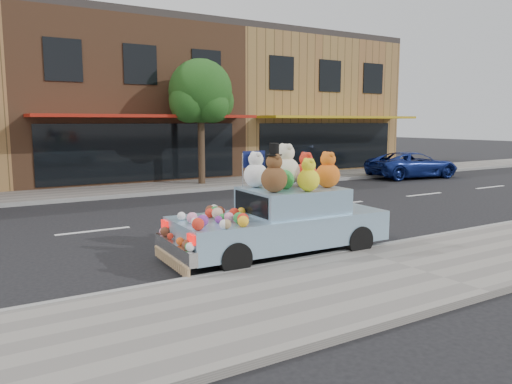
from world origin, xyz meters
TOP-DOWN VIEW (x-y plane):
  - ground at (0.00, 0.00)m, footprint 120.00×120.00m
  - near_sidewalk at (0.00, -6.50)m, footprint 60.00×3.00m
  - far_sidewalk at (0.00, 6.50)m, footprint 60.00×3.00m
  - near_kerb at (0.00, -5.00)m, footprint 60.00×0.12m
  - far_kerb at (0.00, 5.00)m, footprint 60.00×0.12m
  - storefront_mid at (0.00, 11.97)m, footprint 10.00×9.80m
  - storefront_right at (10.00, 11.97)m, footprint 10.00×9.80m
  - street_tree at (2.03, 6.55)m, footprint 3.00×2.70m
  - car_blue at (11.99, 4.11)m, footprint 4.75×2.69m
  - art_car at (-1.26, -4.21)m, footprint 4.55×1.92m

SIDE VIEW (x-z plane):
  - ground at x=0.00m, z-range 0.00..0.00m
  - near_sidewalk at x=0.00m, z-range 0.00..0.12m
  - far_sidewalk at x=0.00m, z-range 0.00..0.12m
  - near_kerb at x=0.00m, z-range 0.00..0.13m
  - far_kerb at x=0.00m, z-range 0.00..0.13m
  - car_blue at x=11.99m, z-range 0.00..1.25m
  - art_car at x=-1.26m, z-range -0.32..1.96m
  - storefront_mid at x=0.00m, z-range -0.01..7.29m
  - storefront_right at x=10.00m, z-range -0.01..7.29m
  - street_tree at x=2.03m, z-range 1.08..6.30m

